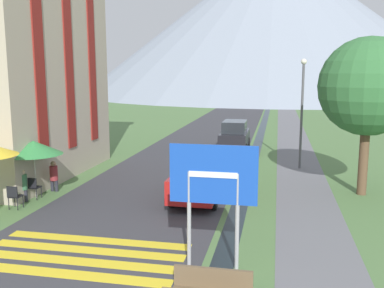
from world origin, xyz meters
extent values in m
plane|color=#517542|center=(0.00, 20.00, 0.00)|extent=(160.00, 160.00, 0.00)
cube|color=#38383D|center=(-2.50, 30.00, 0.00)|extent=(6.40, 60.00, 0.01)
cube|color=slate|center=(3.60, 30.00, 0.00)|extent=(2.20, 60.00, 0.01)
cube|color=black|center=(1.20, 30.00, 0.00)|extent=(0.60, 60.00, 0.00)
cube|color=yellow|center=(-2.50, 3.07, 0.01)|extent=(5.44, 0.44, 0.01)
cube|color=yellow|center=(-2.50, 3.77, 0.01)|extent=(5.44, 0.44, 0.01)
cube|color=yellow|center=(-2.50, 4.47, 0.01)|extent=(5.44, 0.44, 0.01)
cube|color=yellow|center=(-2.50, 5.17, 0.01)|extent=(5.44, 0.44, 0.01)
cone|color=gray|center=(1.02, 92.76, 16.02)|extent=(83.91, 83.91, 32.03)
cube|color=tan|center=(-9.40, 12.00, 5.59)|extent=(5.46, 8.78, 11.18)
cube|color=maroon|center=(-6.64, 9.59, 5.59)|extent=(0.06, 0.70, 8.38)
cube|color=maroon|center=(-6.64, 12.00, 5.59)|extent=(0.06, 0.70, 8.38)
cube|color=maroon|center=(-6.64, 14.41, 5.59)|extent=(0.06, 0.70, 8.38)
cylinder|color=#9E9EA3|center=(0.39, 4.15, 1.20)|extent=(0.10, 0.10, 2.40)
cylinder|color=#9E9EA3|center=(1.57, 4.15, 1.20)|extent=(0.10, 0.10, 2.40)
cube|color=#1947B7|center=(0.98, 4.13, 2.35)|extent=(2.13, 0.05, 1.44)
cube|color=white|center=(0.98, 4.10, 2.35)|extent=(1.17, 0.02, 0.14)
cube|color=brown|center=(1.20, 2.74, 0.43)|extent=(1.70, 0.08, 0.45)
cube|color=#A31919|center=(-0.40, 10.01, 0.72)|extent=(1.62, 4.52, 0.84)
cube|color=#23282D|center=(-0.40, 9.79, 1.48)|extent=(1.38, 2.49, 0.68)
cylinder|color=black|center=(-1.17, 11.41, 0.30)|extent=(0.18, 0.60, 0.60)
cylinder|color=black|center=(0.37, 11.41, 0.30)|extent=(0.18, 0.60, 0.60)
cylinder|color=black|center=(-1.17, 8.61, 0.30)|extent=(0.18, 0.60, 0.60)
cylinder|color=black|center=(0.37, 8.61, 0.30)|extent=(0.18, 0.60, 0.60)
cube|color=black|center=(-0.12, 20.61, 0.72)|extent=(1.62, 3.84, 0.84)
cube|color=#23282D|center=(-0.12, 20.42, 1.48)|extent=(1.38, 2.11, 0.68)
cylinder|color=black|center=(-0.89, 21.80, 0.30)|extent=(0.18, 0.60, 0.60)
cylinder|color=black|center=(0.65, 21.80, 0.30)|extent=(0.18, 0.60, 0.60)
cylinder|color=black|center=(-0.89, 19.42, 0.30)|extent=(0.18, 0.60, 0.60)
cylinder|color=black|center=(0.65, 19.42, 0.30)|extent=(0.18, 0.60, 0.60)
cube|color=black|center=(-6.89, 10.25, 0.45)|extent=(0.40, 0.40, 0.04)
cube|color=black|center=(-6.89, 10.07, 0.65)|extent=(0.40, 0.04, 0.40)
cylinder|color=black|center=(-7.06, 10.42, 0.23)|extent=(0.03, 0.03, 0.45)
cylinder|color=black|center=(-6.72, 10.42, 0.23)|extent=(0.03, 0.03, 0.45)
cylinder|color=black|center=(-7.06, 10.08, 0.23)|extent=(0.03, 0.03, 0.45)
cylinder|color=black|center=(-6.72, 10.08, 0.23)|extent=(0.03, 0.03, 0.45)
cube|color=black|center=(-6.52, 7.33, 0.45)|extent=(0.40, 0.40, 0.04)
cube|color=black|center=(-6.52, 7.15, 0.65)|extent=(0.40, 0.04, 0.40)
cylinder|color=black|center=(-6.69, 7.50, 0.23)|extent=(0.03, 0.03, 0.45)
cylinder|color=black|center=(-6.35, 7.50, 0.23)|extent=(0.03, 0.03, 0.45)
cylinder|color=black|center=(-6.69, 7.16, 0.23)|extent=(0.03, 0.03, 0.45)
cylinder|color=black|center=(-6.35, 7.16, 0.23)|extent=(0.03, 0.03, 0.45)
cube|color=black|center=(-6.52, 8.55, 0.45)|extent=(0.40, 0.40, 0.04)
cube|color=black|center=(-6.52, 8.37, 0.65)|extent=(0.40, 0.04, 0.40)
cylinder|color=black|center=(-6.69, 8.72, 0.23)|extent=(0.03, 0.03, 0.45)
cylinder|color=black|center=(-6.35, 8.72, 0.23)|extent=(0.03, 0.03, 0.45)
cylinder|color=black|center=(-6.69, 8.38, 0.23)|extent=(0.03, 0.03, 0.45)
cylinder|color=black|center=(-6.35, 8.38, 0.23)|extent=(0.03, 0.03, 0.45)
cylinder|color=#B7B2A8|center=(-6.54, 8.68, 1.03)|extent=(0.06, 0.06, 2.06)
cone|color=#338442|center=(-6.54, 8.68, 1.96)|extent=(2.14, 2.14, 0.52)
cylinder|color=#282833|center=(-6.83, 8.15, 0.23)|extent=(0.14, 0.14, 0.46)
cylinder|color=#282833|center=(-6.65, 8.15, 0.23)|extent=(0.14, 0.14, 0.46)
cylinder|color=#386B47|center=(-6.74, 8.15, 0.75)|extent=(0.32, 0.32, 0.57)
sphere|color=beige|center=(-6.74, 8.15, 1.13)|extent=(0.22, 0.22, 0.22)
cylinder|color=#282833|center=(-6.42, 9.66, 0.23)|extent=(0.14, 0.14, 0.46)
cylinder|color=#282833|center=(-6.24, 9.66, 0.23)|extent=(0.14, 0.14, 0.46)
cylinder|color=maroon|center=(-6.33, 9.66, 0.75)|extent=(0.32, 0.32, 0.58)
sphere|color=#9E755B|center=(-6.33, 9.66, 1.14)|extent=(0.22, 0.22, 0.22)
cylinder|color=#515156|center=(3.61, 15.98, 2.58)|extent=(0.12, 0.12, 5.16)
sphere|color=silver|center=(3.61, 15.98, 5.28)|extent=(0.28, 0.28, 0.28)
cylinder|color=brown|center=(5.79, 11.64, 1.32)|extent=(0.36, 0.36, 2.64)
sphere|color=#336B38|center=(5.79, 11.64, 4.23)|extent=(3.76, 3.76, 3.76)
camera|label=1|loc=(2.43, -5.69, 4.75)|focal=40.00mm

